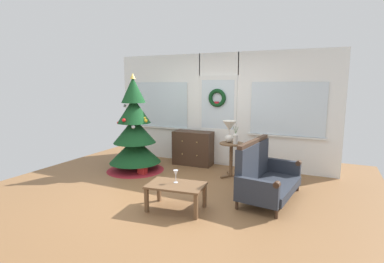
# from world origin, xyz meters

# --- Properties ---
(ground_plane) EXTENTS (6.76, 6.76, 0.00)m
(ground_plane) POSITION_xyz_m (0.00, 0.00, 0.00)
(ground_plane) COLOR brown
(back_wall_with_door) EXTENTS (5.20, 0.19, 2.55)m
(back_wall_with_door) POSITION_xyz_m (0.00, 2.08, 1.28)
(back_wall_with_door) COLOR white
(back_wall_with_door) RESTS_ON ground
(christmas_tree) EXTENTS (1.24, 1.24, 2.09)m
(christmas_tree) POSITION_xyz_m (-1.44, 0.83, 0.78)
(christmas_tree) COLOR #4C331E
(christmas_tree) RESTS_ON ground
(dresser_cabinet) EXTENTS (0.92, 0.48, 0.78)m
(dresser_cabinet) POSITION_xyz_m (-0.50, 1.79, 0.39)
(dresser_cabinet) COLOR #3D281C
(dresser_cabinet) RESTS_ON ground
(settee_sofa) EXTENTS (0.86, 1.47, 0.96)m
(settee_sofa) POSITION_xyz_m (1.42, 0.41, 0.38)
(settee_sofa) COLOR #3D281C
(settee_sofa) RESTS_ON ground
(side_table) EXTENTS (0.50, 0.48, 0.70)m
(side_table) POSITION_xyz_m (0.58, 1.28, 0.49)
(side_table) COLOR brown
(side_table) RESTS_ON ground
(table_lamp) EXTENTS (0.28, 0.28, 0.44)m
(table_lamp) POSITION_xyz_m (0.52, 1.32, 0.98)
(table_lamp) COLOR silver
(table_lamp) RESTS_ON side_table
(flower_vase) EXTENTS (0.11, 0.10, 0.35)m
(flower_vase) POSITION_xyz_m (0.68, 1.22, 0.81)
(flower_vase) COLOR beige
(flower_vase) RESTS_ON side_table
(coffee_table) EXTENTS (0.90, 0.62, 0.39)m
(coffee_table) POSITION_xyz_m (0.32, -0.60, 0.34)
(coffee_table) COLOR brown
(coffee_table) RESTS_ON ground
(wine_glass) EXTENTS (0.08, 0.08, 0.20)m
(wine_glass) POSITION_xyz_m (0.29, -0.54, 0.54)
(wine_glass) COLOR silver
(wine_glass) RESTS_ON coffee_table
(gift_box) EXTENTS (0.16, 0.15, 0.16)m
(gift_box) POSITION_xyz_m (-1.11, 0.62, 0.08)
(gift_box) COLOR red
(gift_box) RESTS_ON ground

